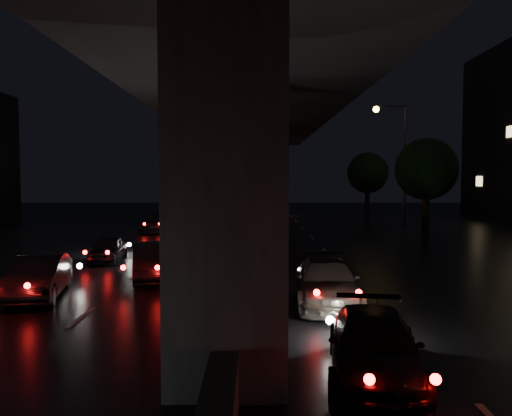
{
  "coord_description": "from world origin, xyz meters",
  "views": [
    {
      "loc": [
        0.48,
        -18.66,
        3.53
      ],
      "look_at": [
        0.52,
        5.56,
        2.18
      ],
      "focal_mm": 35.0,
      "sensor_mm": 36.0,
      "label": 1
    }
  ],
  "objects_px": {
    "viaduct": "(245,78)",
    "car_1": "(153,262)",
    "car_0": "(108,249)",
    "streetlight_far": "(398,151)"
  },
  "relations": [
    {
      "from": "viaduct",
      "to": "car_1",
      "type": "xyz_separation_m",
      "value": [
        -3.15,
        -6.11,
        -7.69
      ]
    },
    {
      "from": "car_0",
      "to": "streetlight_far",
      "type": "bearing_deg",
      "value": 36.98
    },
    {
      "from": "streetlight_far",
      "to": "car_1",
      "type": "height_order",
      "value": "streetlight_far"
    },
    {
      "from": "car_0",
      "to": "viaduct",
      "type": "bearing_deg",
      "value": 15.54
    },
    {
      "from": "car_1",
      "to": "streetlight_far",
      "type": "bearing_deg",
      "value": 40.22
    },
    {
      "from": "streetlight_far",
      "to": "car_0",
      "type": "bearing_deg",
      "value": -137.92
    },
    {
      "from": "car_0",
      "to": "car_1",
      "type": "relative_size",
      "value": 0.81
    },
    {
      "from": "streetlight_far",
      "to": "car_0",
      "type": "distance_m",
      "value": 23.28
    },
    {
      "from": "streetlight_far",
      "to": "car_1",
      "type": "xyz_separation_m",
      "value": [
        -14.11,
        -19.11,
        -5.01
      ]
    },
    {
      "from": "viaduct",
      "to": "car_1",
      "type": "distance_m",
      "value": 10.32
    }
  ]
}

